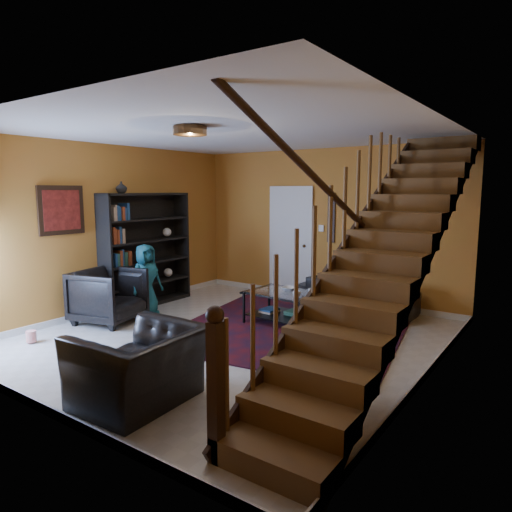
{
  "coord_description": "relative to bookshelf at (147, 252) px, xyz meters",
  "views": [
    {
      "loc": [
        3.79,
        -4.86,
        2.05
      ],
      "look_at": [
        0.1,
        0.4,
        1.12
      ],
      "focal_mm": 32.0,
      "sensor_mm": 36.0,
      "label": 1
    }
  ],
  "objects": [
    {
      "name": "staircase",
      "position": [
        4.53,
        -0.6,
        0.43
      ],
      "size": [
        0.95,
        5.02,
        3.18
      ],
      "color": "brown",
      "rests_on": "floor"
    },
    {
      "name": "coffee_table",
      "position": [
        2.75,
        0.39,
        -0.67
      ],
      "size": [
        1.38,
        0.87,
        0.5
      ],
      "rotation": [
        0.0,
        0.0,
        -0.08
      ],
      "color": "black",
      "rests_on": "floor"
    },
    {
      "name": "vase",
      "position": [
        -0.0,
        -0.5,
        1.13
      ],
      "size": [
        0.18,
        0.18,
        0.19
      ],
      "primitive_type": "imported",
      "color": "#999999",
      "rests_on": "bookshelf"
    },
    {
      "name": "floor",
      "position": [
        2.4,
        -0.6,
        -0.96
      ],
      "size": [
        5.5,
        5.5,
        0.0
      ],
      "primitive_type": "plane",
      "color": "beige",
      "rests_on": "ground"
    },
    {
      "name": "wall_hanging",
      "position": [
        2.55,
        2.13,
        0.59
      ],
      "size": [
        0.14,
        0.03,
        0.9
      ],
      "primitive_type": "cube",
      "color": "black",
      "rests_on": "room"
    },
    {
      "name": "room",
      "position": [
        1.07,
        0.73,
        -0.91
      ],
      "size": [
        5.5,
        5.5,
        5.5
      ],
      "color": "#BB6B29",
      "rests_on": "ground"
    },
    {
      "name": "rug",
      "position": [
        2.82,
        0.36,
        -0.96
      ],
      "size": [
        3.71,
        4.08,
        0.02
      ],
      "primitive_type": "cube",
      "rotation": [
        0.0,
        0.0,
        0.17
      ],
      "color": "#450C11",
      "rests_on": "floor"
    },
    {
      "name": "person_adult_a",
      "position": [
        2.97,
        1.75,
        -0.84
      ],
      "size": [
        0.43,
        0.29,
        1.16
      ],
      "primitive_type": "imported",
      "rotation": [
        0.0,
        0.0,
        3.12
      ],
      "color": "black",
      "rests_on": "sofa"
    },
    {
      "name": "popcorn_bucket",
      "position": [
        0.3,
        -2.35,
        -0.87
      ],
      "size": [
        0.16,
        0.16,
        0.15
      ],
      "primitive_type": "cylinder",
      "rotation": [
        0.0,
        0.0,
        0.24
      ],
      "color": "red",
      "rests_on": "rug"
    },
    {
      "name": "person_child",
      "position": [
        0.45,
        -0.44,
        -0.38
      ],
      "size": [
        0.44,
        0.61,
        1.17
      ],
      "primitive_type": "imported",
      "rotation": [
        0.0,
        0.0,
        1.45
      ],
      "color": "#194D61",
      "rests_on": "armchair_left"
    },
    {
      "name": "armchair_right",
      "position": [
        2.88,
        -2.68,
        -0.6
      ],
      "size": [
        1.03,
        1.16,
        0.73
      ],
      "primitive_type": "imported",
      "rotation": [
        0.0,
        0.0,
        -1.53
      ],
      "color": "black",
      "rests_on": "floor"
    },
    {
      "name": "armchair_left",
      "position": [
        0.35,
        -1.12,
        -0.54
      ],
      "size": [
        1.11,
        1.09,
        0.84
      ],
      "primitive_type": "imported",
      "rotation": [
        0.0,
        0.0,
        1.81
      ],
      "color": "black",
      "rests_on": "floor"
    },
    {
      "name": "cup_a",
      "position": [
        2.95,
        0.2,
        -0.42
      ],
      "size": [
        0.12,
        0.12,
        0.09
      ],
      "primitive_type": "imported",
      "rotation": [
        0.0,
        0.0,
        0.01
      ],
      "color": "#999999",
      "rests_on": "coffee_table"
    },
    {
      "name": "sofa",
      "position": [
        3.24,
        1.7,
        -0.68
      ],
      "size": [
        1.99,
        0.83,
        0.58
      ],
      "primitive_type": "imported",
      "rotation": [
        0.0,
        0.0,
        3.11
      ],
      "color": "black",
      "rests_on": "floor"
    },
    {
      "name": "person_adult_b",
      "position": [
        3.28,
        1.75,
        -0.8
      ],
      "size": [
        0.64,
        0.52,
        1.22
      ],
      "primitive_type": "imported",
      "rotation": [
        0.0,
        0.0,
        3.25
      ],
      "color": "black",
      "rests_on": "sofa"
    },
    {
      "name": "bowl",
      "position": [
        2.63,
        0.52,
        -0.43
      ],
      "size": [
        0.25,
        0.25,
        0.06
      ],
      "primitive_type": "imported",
      "rotation": [
        0.0,
        0.0,
        0.13
      ],
      "color": "#999999",
      "rests_on": "coffee_table"
    },
    {
      "name": "ceiling_fixture",
      "position": [
        2.4,
        -1.4,
        1.78
      ],
      "size": [
        0.4,
        0.4,
        0.1
      ],
      "primitive_type": "cylinder",
      "color": "#3F2814",
      "rests_on": "room"
    },
    {
      "name": "door",
      "position": [
        1.7,
        2.12,
        0.06
      ],
      "size": [
        0.82,
        0.05,
        2.05
      ],
      "primitive_type": "cube",
      "color": "silver",
      "rests_on": "floor"
    },
    {
      "name": "bookshelf",
      "position": [
        0.0,
        0.0,
        0.0
      ],
      "size": [
        0.35,
        1.8,
        2.0
      ],
      "color": "black",
      "rests_on": "floor"
    },
    {
      "name": "cup_b",
      "position": [
        3.04,
        0.47,
        -0.42
      ],
      "size": [
        0.12,
        0.12,
        0.09
      ],
      "primitive_type": "imported",
      "rotation": [
        0.0,
        0.0,
        -0.27
      ],
      "color": "#999999",
      "rests_on": "coffee_table"
    },
    {
      "name": "framed_picture",
      "position": [
        -0.17,
        -1.5,
        0.79
      ],
      "size": [
        0.04,
        0.74,
        0.74
      ],
      "primitive_type": "cube",
      "color": "maroon",
      "rests_on": "room"
    }
  ]
}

